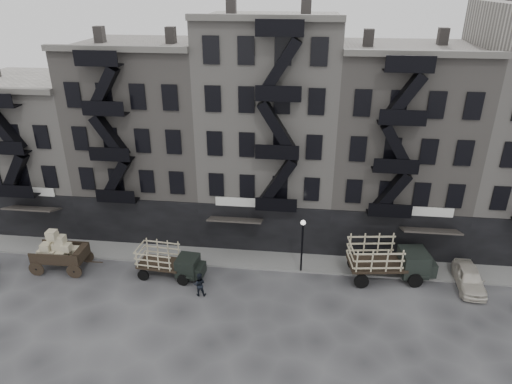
# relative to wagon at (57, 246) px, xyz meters

# --- Properties ---
(ground) EXTENTS (140.00, 140.00, 0.00)m
(ground) POSITION_rel_wagon_xyz_m (14.53, -1.01, -1.90)
(ground) COLOR #38383A
(ground) RESTS_ON ground
(sidewalk) EXTENTS (55.00, 2.50, 0.15)m
(sidewalk) POSITION_rel_wagon_xyz_m (14.53, 2.74, -1.83)
(sidewalk) COLOR slate
(sidewalk) RESTS_ON ground
(building_west) EXTENTS (10.00, 11.35, 13.20)m
(building_west) POSITION_rel_wagon_xyz_m (-5.47, 8.82, 4.10)
(building_west) COLOR gray
(building_west) RESTS_ON ground
(building_midwest) EXTENTS (10.00, 11.35, 16.20)m
(building_midwest) POSITION_rel_wagon_xyz_m (4.53, 8.81, 5.60)
(building_midwest) COLOR slate
(building_midwest) RESTS_ON ground
(building_center) EXTENTS (10.00, 11.35, 18.20)m
(building_center) POSITION_rel_wagon_xyz_m (14.53, 8.81, 6.60)
(building_center) COLOR gray
(building_center) RESTS_ON ground
(building_mideast) EXTENTS (10.00, 11.35, 16.20)m
(building_mideast) POSITION_rel_wagon_xyz_m (24.53, 8.81, 5.60)
(building_mideast) COLOR slate
(building_mideast) RESTS_ON ground
(lamp_post) EXTENTS (0.36, 0.36, 4.28)m
(lamp_post) POSITION_rel_wagon_xyz_m (17.53, 1.59, 0.88)
(lamp_post) COLOR black
(lamp_post) RESTS_ON ground
(wagon) EXTENTS (3.96, 2.17, 3.33)m
(wagon) POSITION_rel_wagon_xyz_m (0.00, 0.00, 0.00)
(wagon) COLOR black
(wagon) RESTS_ON ground
(stake_truck_west) EXTENTS (4.85, 2.31, 2.37)m
(stake_truck_west) POSITION_rel_wagon_xyz_m (8.20, 0.08, -0.55)
(stake_truck_west) COLOR black
(stake_truck_west) RESTS_ON ground
(stake_truck_east) EXTENTS (6.20, 3.11, 3.00)m
(stake_truck_east) POSITION_rel_wagon_xyz_m (23.63, 1.61, -0.19)
(stake_truck_east) COLOR black
(stake_truck_east) RESTS_ON ground
(car_east) EXTENTS (1.86, 4.24, 1.42)m
(car_east) POSITION_rel_wagon_xyz_m (29.07, 1.17, -1.19)
(car_east) COLOR beige
(car_east) RESTS_ON ground
(pedestrian_mid) EXTENTS (0.91, 0.75, 1.71)m
(pedestrian_mid) POSITION_rel_wagon_xyz_m (10.83, -1.86, -1.04)
(pedestrian_mid) COLOR black
(pedestrian_mid) RESTS_ON ground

